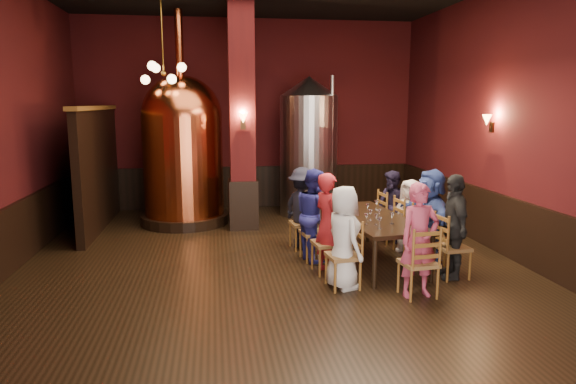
{
  "coord_description": "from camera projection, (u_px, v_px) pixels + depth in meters",
  "views": [
    {
      "loc": [
        -0.87,
        -7.53,
        2.54
      ],
      "look_at": [
        0.25,
        0.2,
        1.18
      ],
      "focal_mm": 32.0,
      "sensor_mm": 36.0,
      "label": 1
    }
  ],
  "objects": [
    {
      "name": "person_0",
      "position": [
        343.0,
        237.0,
        7.04
      ],
      "size": [
        0.62,
        0.8,
        1.43
      ],
      "primitive_type": "imported",
      "rotation": [
        0.0,
        0.0,
        1.84
      ],
      "color": "silver",
      "rests_on": "ground"
    },
    {
      "name": "person_3",
      "position": [
        303.0,
        208.0,
        8.94
      ],
      "size": [
        0.9,
        1.07,
        1.44
      ],
      "primitive_type": "imported",
      "rotation": [
        0.0,
        0.0,
        2.04
      ],
      "color": "black",
      "rests_on": "ground"
    },
    {
      "name": "chair_1",
      "position": [
        327.0,
        243.0,
        7.72
      ],
      "size": [
        0.51,
        0.51,
        0.92
      ],
      "primitive_type": null,
      "rotation": [
        0.0,
        0.0,
        -1.46
      ],
      "color": "brown",
      "rests_on": "ground"
    },
    {
      "name": "wine_glass_8",
      "position": [
        392.0,
        218.0,
        7.66
      ],
      "size": [
        0.07,
        0.07,
        0.17
      ],
      "primitive_type": null,
      "color": "white",
      "rests_on": "dining_table"
    },
    {
      "name": "rose_vase",
      "position": [
        346.0,
        193.0,
        9.1
      ],
      "size": [
        0.19,
        0.19,
        0.32
      ],
      "color": "white",
      "rests_on": "dining_table"
    },
    {
      "name": "wine_glass_5",
      "position": [
        380.0,
        223.0,
        7.38
      ],
      "size": [
        0.07,
        0.07,
        0.17
      ],
      "primitive_type": null,
      "color": "white",
      "rests_on": "dining_table"
    },
    {
      "name": "wainscot_right",
      "position": [
        514.0,
        229.0,
        8.37
      ],
      "size": [
        0.08,
        9.9,
        1.0
      ],
      "primitive_type": "cube",
      "color": "black",
      "rests_on": "ground"
    },
    {
      "name": "person_1",
      "position": [
        328.0,
        223.0,
        7.67
      ],
      "size": [
        0.53,
        0.65,
        1.52
      ],
      "primitive_type": "imported",
      "rotation": [
        0.0,
        0.0,
        1.92
      ],
      "color": "#AD1D25",
      "rests_on": "ground"
    },
    {
      "name": "copper_kettle",
      "position": [
        183.0,
        148.0,
        10.72
      ],
      "size": [
        2.11,
        2.11,
        4.39
      ],
      "rotation": [
        0.0,
        0.0,
        -0.34
      ],
      "color": "black",
      "rests_on": "ground"
    },
    {
      "name": "wine_glass_4",
      "position": [
        355.0,
        208.0,
        8.44
      ],
      "size": [
        0.07,
        0.07,
        0.17
      ],
      "primitive_type": null,
      "color": "white",
      "rests_on": "dining_table"
    },
    {
      "name": "chair_3",
      "position": [
        303.0,
        223.0,
        8.99
      ],
      "size": [
        0.51,
        0.51,
        0.92
      ],
      "primitive_type": null,
      "rotation": [
        0.0,
        0.0,
        -1.46
      ],
      "color": "brown",
      "rests_on": "ground"
    },
    {
      "name": "person_8",
      "position": [
        419.0,
        240.0,
        6.71
      ],
      "size": [
        0.6,
        0.44,
        1.52
      ],
      "primitive_type": "imported",
      "rotation": [
        0.0,
        0.0,
        6.44
      ],
      "color": "#B33B5A",
      "rests_on": "ground"
    },
    {
      "name": "chair_0",
      "position": [
        343.0,
        255.0,
        7.08
      ],
      "size": [
        0.51,
        0.51,
        0.92
      ],
      "primitive_type": null,
      "rotation": [
        0.0,
        0.0,
        -1.46
      ],
      "color": "brown",
      "rests_on": "ground"
    },
    {
      "name": "wine_glass_1",
      "position": [
        351.0,
        211.0,
        8.17
      ],
      "size": [
        0.07,
        0.07,
        0.17
      ],
      "primitive_type": null,
      "color": "white",
      "rests_on": "dining_table"
    },
    {
      "name": "dining_table",
      "position": [
        371.0,
        220.0,
        8.21
      ],
      "size": [
        1.25,
        2.49,
        0.75
      ],
      "rotation": [
        0.0,
        0.0,
        0.11
      ],
      "color": "black",
      "rests_on": "ground"
    },
    {
      "name": "chair_5",
      "position": [
        429.0,
        236.0,
        8.14
      ],
      "size": [
        0.51,
        0.51,
        0.92
      ],
      "primitive_type": null,
      "rotation": [
        0.0,
        0.0,
        1.68
      ],
      "color": "brown",
      "rests_on": "ground"
    },
    {
      "name": "sconce_column",
      "position": [
        243.0,
        121.0,
        9.91
      ],
      "size": [
        0.2,
        0.2,
        0.36
      ],
      "primitive_type": null,
      "rotation": [
        0.0,
        0.0,
        3.14
      ],
      "color": "black",
      "rests_on": "column"
    },
    {
      "name": "wine_glass_6",
      "position": [
        376.0,
        219.0,
        7.59
      ],
      "size": [
        0.07,
        0.07,
        0.17
      ],
      "primitive_type": null,
      "color": "white",
      "rests_on": "dining_table"
    },
    {
      "name": "chair_7",
      "position": [
        392.0,
        218.0,
        9.41
      ],
      "size": [
        0.51,
        0.51,
        0.92
      ],
      "primitive_type": null,
      "rotation": [
        0.0,
        0.0,
        1.68
      ],
      "color": "brown",
      "rests_on": "ground"
    },
    {
      "name": "chair_2",
      "position": [
        314.0,
        232.0,
        8.35
      ],
      "size": [
        0.51,
        0.51,
        0.92
      ],
      "primitive_type": null,
      "rotation": [
        0.0,
        0.0,
        -1.46
      ],
      "color": "brown",
      "rests_on": "ground"
    },
    {
      "name": "wine_glass_3",
      "position": [
        377.0,
        205.0,
        8.65
      ],
      "size": [
        0.07,
        0.07,
        0.17
      ],
      "primitive_type": null,
      "color": "white",
      "rests_on": "dining_table"
    },
    {
      "name": "wainscot_back",
      "position": [
        250.0,
        187.0,
        12.65
      ],
      "size": [
        7.9,
        0.08,
        1.0
      ],
      "primitive_type": "cube",
      "color": "black",
      "rests_on": "ground"
    },
    {
      "name": "room",
      "position": [
        273.0,
        123.0,
        7.51
      ],
      "size": [
        10.0,
        10.02,
        4.5
      ],
      "color": "black",
      "rests_on": "ground"
    },
    {
      "name": "wine_glass_7",
      "position": [
        379.0,
        215.0,
        7.93
      ],
      "size": [
        0.07,
        0.07,
        0.17
      ],
      "primitive_type": null,
      "color": "white",
      "rests_on": "dining_table"
    },
    {
      "name": "person_7",
      "position": [
        392.0,
        207.0,
        9.37
      ],
      "size": [
        0.56,
        0.72,
        1.32
      ],
      "primitive_type": "imported",
      "rotation": [
        0.0,
        0.0,
        5.15
      ],
      "color": "black",
      "rests_on": "ground"
    },
    {
      "name": "wine_glass_9",
      "position": [
        370.0,
        215.0,
        7.89
      ],
      "size": [
        0.07,
        0.07,
        0.17
      ],
      "primitive_type": null,
      "color": "white",
      "rests_on": "dining_table"
    },
    {
      "name": "wine_glass_0",
      "position": [
        368.0,
        209.0,
        8.36
      ],
      "size": [
        0.07,
        0.07,
        0.17
      ],
      "primitive_type": null,
      "color": "white",
      "rests_on": "dining_table"
    },
    {
      "name": "chair_4",
      "position": [
        452.0,
        247.0,
        7.5
      ],
      "size": [
        0.51,
        0.51,
        0.92
      ],
      "primitive_type": null,
      "rotation": [
        0.0,
        0.0,
        1.68
      ],
      "color": "brown",
      "rests_on": "ground"
    },
    {
      "name": "person_2",
      "position": [
        315.0,
        215.0,
        8.3
      ],
      "size": [
        0.5,
        0.79,
        1.5
      ],
      "primitive_type": "imported",
      "rotation": [
        0.0,
        0.0,
        1.77
      ],
      "color": "navy",
      "rests_on": "ground"
    },
    {
      "name": "chair_8",
      "position": [
        418.0,
        263.0,
        6.77
      ],
      "size": [
        0.51,
        0.51,
        0.92
      ],
      "primitive_type": null,
      "rotation": [
        0.0,
        0.0,
        3.25
      ],
      "color": "brown",
      "rests_on": "ground"
    },
    {
      "name": "wine_glass_2",
      "position": [
        367.0,
        219.0,
        7.63
      ],
      "size": [
        0.07,
        0.07,
        0.17
      ],
      "primitive_type": null,
      "color": "white",
      "rests_on": "dining_table"
    },
    {
      "name": "chair_6",
      "position": [
        409.0,
        226.0,
        8.77
      ],
      "size": [
        0.51,
        0.51,
        0.92
      ],
      "primitive_type": null,
      "rotation": [
        0.0,
        0.0,
        1.68
      ],
      "color": "brown",
      "rests_on": "ground"
    },
    {
      "name": "person_6",
      "position": [
        410.0,
        216.0,
        8.74
      ],
      "size": [
        0.62,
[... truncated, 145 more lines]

